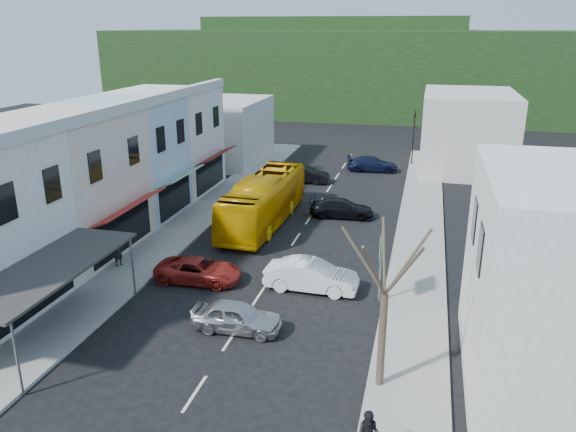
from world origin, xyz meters
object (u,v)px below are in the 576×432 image
(car_white, at_px, (311,277))
(traffic_signal, at_px, (413,138))
(bus, at_px, (264,201))
(pedestrian_left, at_px, (118,251))
(car_red, at_px, (199,269))
(direction_sign, at_px, (380,270))
(street_tree, at_px, (385,295))
(car_silver, at_px, (237,316))

(car_white, height_order, traffic_signal, traffic_signal)
(bus, distance_m, pedestrian_left, 10.69)
(car_white, relative_size, car_red, 0.96)
(car_red, xyz_separation_m, pedestrian_left, (-4.92, 0.53, 0.30))
(direction_sign, xyz_separation_m, street_tree, (0.66, -6.58, 1.99))
(bus, distance_m, direction_sign, 13.04)
(car_red, height_order, direction_sign, direction_sign)
(bus, xyz_separation_m, traffic_signal, (9.00, 19.39, 1.03))
(car_white, relative_size, traffic_signal, 0.85)
(direction_sign, relative_size, traffic_signal, 0.69)
(car_silver, height_order, car_red, same)
(bus, relative_size, car_white, 2.64)
(car_red, xyz_separation_m, traffic_signal, (9.73, 28.97, 1.88))
(car_silver, relative_size, pedestrian_left, 2.59)
(street_tree, xyz_separation_m, traffic_signal, (-0.22, 35.80, -1.20))
(traffic_signal, bearing_deg, street_tree, 115.00)
(bus, relative_size, traffic_signal, 2.24)
(bus, relative_size, pedestrian_left, 6.82)
(pedestrian_left, xyz_separation_m, street_tree, (14.88, -7.36, 2.78))
(car_white, relative_size, pedestrian_left, 2.59)
(car_silver, relative_size, traffic_signal, 0.85)
(bus, height_order, car_red, bus)
(car_silver, bearing_deg, traffic_signal, -11.35)
(street_tree, bearing_deg, bus, 119.33)
(car_silver, bearing_deg, bus, 10.67)
(car_red, distance_m, street_tree, 12.46)
(bus, height_order, direction_sign, direction_sign)
(car_white, relative_size, street_tree, 0.58)
(pedestrian_left, distance_m, direction_sign, 14.26)
(street_tree, bearing_deg, car_red, 145.54)
(direction_sign, relative_size, street_tree, 0.47)
(car_white, bearing_deg, traffic_signal, -6.43)
(bus, distance_m, car_silver, 14.13)
(car_white, relative_size, direction_sign, 1.23)
(direction_sign, bearing_deg, street_tree, -87.78)
(bus, xyz_separation_m, pedestrian_left, (-5.66, -9.05, -0.55))
(bus, height_order, car_silver, bus)
(traffic_signal, bearing_deg, car_red, 96.08)
(direction_sign, distance_m, street_tree, 6.90)
(pedestrian_left, distance_m, street_tree, 16.83)
(car_red, bearing_deg, pedestrian_left, 81.99)
(car_silver, xyz_separation_m, pedestrian_left, (-8.45, 4.77, 0.30))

